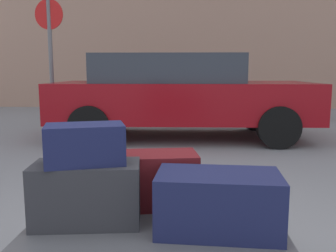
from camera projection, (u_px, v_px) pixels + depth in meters
name	position (u px, v px, depth m)	size (l,w,h in m)	color
luggage_cart	(156.00, 235.00, 1.99)	(1.36, 0.87, 0.34)	#4C4C51
duffel_bag_charcoal_front_left	(87.00, 193.00, 1.96)	(0.56, 0.28, 0.33)	#2D2D33
duffel_bag_navy_stacked_top	(218.00, 202.00, 1.87)	(0.62, 0.35, 0.30)	#191E47
duffel_bag_maroon_center	(149.00, 180.00, 2.22)	(0.58, 0.29, 0.33)	maroon
duffel_bag_navy_topmost_pile	(85.00, 144.00, 1.92)	(0.40, 0.24, 0.21)	#191E47
parked_car	(179.00, 94.00, 6.26)	(4.34, 2.01, 1.42)	maroon
bollard_kerb_near	(285.00, 106.00, 8.46)	(0.22, 0.22, 0.69)	#383838
no_parking_sign	(51.00, 53.00, 6.19)	(0.50, 0.08, 2.33)	slate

